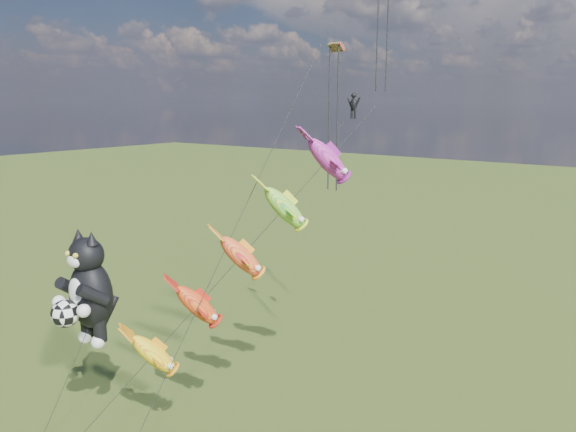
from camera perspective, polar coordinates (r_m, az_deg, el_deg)
The scene contains 3 objects.
cat_kite_rig at distance 30.03m, azimuth -19.77°, elevation -6.93°, with size 2.99×4.30×10.84m.
fish_windsock_rig at distance 27.87m, azimuth -4.81°, elevation -4.17°, with size 10.25×12.39×16.89m.
parafoil_rig at distance 32.45m, azimuth 6.26°, elevation 13.49°, with size 5.10×17.09×27.84m.
Camera 1 is at (29.48, -12.93, 17.05)m, focal length 35.00 mm.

